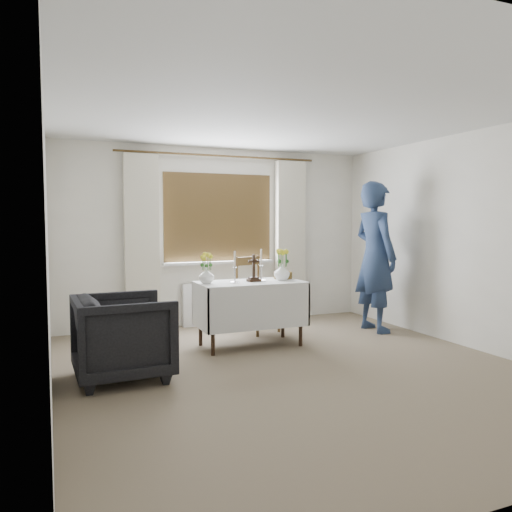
{
  "coord_description": "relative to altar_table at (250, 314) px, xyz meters",
  "views": [
    {
      "loc": [
        -2.24,
        -4.29,
        1.48
      ],
      "look_at": [
        -0.08,
        0.89,
        1.08
      ],
      "focal_mm": 35.0,
      "sensor_mm": 36.0,
      "label": 1
    }
  ],
  "objects": [
    {
      "name": "wicker_basket",
      "position": [
        0.49,
        0.13,
        0.42
      ],
      "size": [
        0.28,
        0.28,
        0.09
      ],
      "primitive_type": "cylinder",
      "rotation": [
        0.0,
        0.0,
        -0.31
      ],
      "color": "brown",
      "rests_on": "altar_table"
    },
    {
      "name": "armchair",
      "position": [
        -1.55,
        -0.68,
        0.02
      ],
      "size": [
        0.9,
        0.88,
        0.79
      ],
      "primitive_type": "imported",
      "rotation": [
        0.0,
        0.0,
        1.6
      ],
      "color": "black",
      "rests_on": "ground"
    },
    {
      "name": "flower_vase_left",
      "position": [
        -0.52,
        0.04,
        0.47
      ],
      "size": [
        0.21,
        0.21,
        0.18
      ],
      "primitive_type": "imported",
      "rotation": [
        0.0,
        0.0,
        0.24
      ],
      "color": "white",
      "rests_on": "altar_table"
    },
    {
      "name": "flower_vase_right",
      "position": [
        0.4,
        -0.01,
        0.48
      ],
      "size": [
        0.25,
        0.25,
        0.2
      ],
      "primitive_type": "imported",
      "rotation": [
        0.0,
        0.0,
        -0.39
      ],
      "color": "white",
      "rests_on": "altar_table"
    },
    {
      "name": "person",
      "position": [
        1.84,
        0.12,
        0.62
      ],
      "size": [
        0.51,
        0.75,
        1.99
      ],
      "primitive_type": "imported",
      "rotation": [
        0.0,
        0.0,
        1.61
      ],
      "color": "navy",
      "rests_on": "ground"
    },
    {
      "name": "radiator",
      "position": [
        0.07,
        1.33,
        -0.08
      ],
      "size": [
        1.1,
        0.1,
        0.6
      ],
      "primitive_type": "cube",
      "color": "silver",
      "rests_on": "ground"
    },
    {
      "name": "wooden_chair",
      "position": [
        0.37,
        0.65,
        0.12
      ],
      "size": [
        0.6,
        0.6,
        1.0
      ],
      "primitive_type": null,
      "rotation": [
        0.0,
        0.0,
        0.37
      ],
      "color": "#4E3A1B",
      "rests_on": "ground"
    },
    {
      "name": "candlestick_left",
      "position": [
        -0.21,
        -0.03,
        0.56
      ],
      "size": [
        0.12,
        0.12,
        0.37
      ],
      "primitive_type": null,
      "rotation": [
        0.0,
        0.0,
        -0.12
      ],
      "color": "silver",
      "rests_on": "altar_table"
    },
    {
      "name": "ground",
      "position": [
        0.07,
        -1.09,
        -0.38
      ],
      "size": [
        5.0,
        5.0,
        0.0
      ],
      "primitive_type": "plane",
      "color": "#7C7356",
      "rests_on": "ground"
    },
    {
      "name": "candlestick_right",
      "position": [
        0.14,
        0.01,
        0.57
      ],
      "size": [
        0.13,
        0.13,
        0.38
      ],
      "primitive_type": null,
      "rotation": [
        0.0,
        0.0,
        0.22
      ],
      "color": "silver",
      "rests_on": "altar_table"
    },
    {
      "name": "altar_table",
      "position": [
        0.0,
        0.0,
        0.0
      ],
      "size": [
        1.24,
        0.64,
        0.76
      ],
      "primitive_type": "cube",
      "color": "white",
      "rests_on": "ground"
    },
    {
      "name": "wooden_cross",
      "position": [
        0.04,
        0.0,
        0.54
      ],
      "size": [
        0.15,
        0.11,
        0.32
      ],
      "primitive_type": null,
      "rotation": [
        0.0,
        0.0,
        0.05
      ],
      "color": "black",
      "rests_on": "altar_table"
    }
  ]
}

